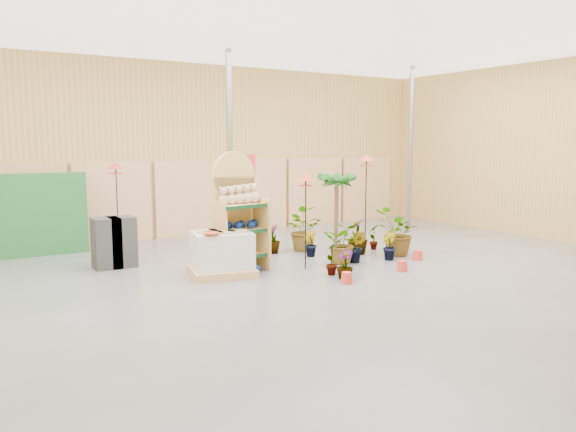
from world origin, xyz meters
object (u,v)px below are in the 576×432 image
Objects in this scene: display_shelf at (236,217)px; pallet_stack at (222,254)px; bird_table_front at (306,180)px; potted_plant_2 at (343,243)px.

pallet_stack is at bearing -157.66° from display_shelf.
bird_table_front is 2.18× the size of potted_plant_2.
bird_table_front is at bearing 0.87° from pallet_stack.
pallet_stack is at bearing 167.98° from bird_table_front.
pallet_stack is 0.72× the size of bird_table_front.
potted_plant_2 is at bearing 5.10° from pallet_stack.
display_shelf reaches higher than pallet_stack.
potted_plant_2 is at bearing -0.18° from bird_table_front.
pallet_stack is 2.58m from potted_plant_2.
display_shelf is 2.67× the size of potted_plant_2.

